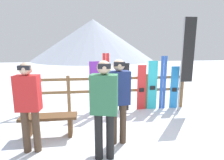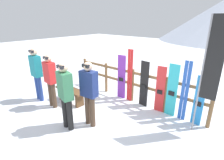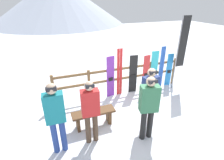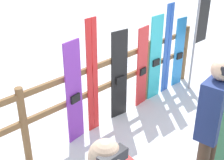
{
  "view_description": "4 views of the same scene",
  "coord_description": "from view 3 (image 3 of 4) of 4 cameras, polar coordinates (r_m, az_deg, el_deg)",
  "views": [
    {
      "loc": [
        -0.54,
        -3.55,
        1.96
      ],
      "look_at": [
        -0.0,
        0.75,
        1.13
      ],
      "focal_mm": 28.0,
      "sensor_mm": 36.0,
      "label": 1
    },
    {
      "loc": [
        3.08,
        -2.94,
        2.71
      ],
      "look_at": [
        -0.35,
        1.01,
        0.84
      ],
      "focal_mm": 28.0,
      "sensor_mm": 36.0,
      "label": 2
    },
    {
      "loc": [
        -2.41,
        -3.74,
        3.33
      ],
      "look_at": [
        -0.57,
        1.06,
        0.91
      ],
      "focal_mm": 28.0,
      "sensor_mm": 36.0,
      "label": 3
    },
    {
      "loc": [
        -2.71,
        -1.5,
        2.89
      ],
      "look_at": [
        -0.24,
        1.03,
        1.11
      ],
      "focal_mm": 50.0,
      "sensor_mm": 36.0,
      "label": 4
    }
  ],
  "objects": [
    {
      "name": "ground_plane",
      "position": [
        5.56,
        9.71,
        -12.06
      ],
      "size": [
        40.0,
        40.0,
        0.0
      ],
      "primitive_type": "plane",
      "color": "white"
    },
    {
      "name": "mountain_backdrop",
      "position": [
        27.5,
        -17.4,
        23.51
      ],
      "size": [
        18.0,
        18.0,
        6.0
      ],
      "color": "#B2BCD1",
      "rests_on": "ground"
    },
    {
      "name": "fence",
      "position": [
        6.48,
        2.88,
        0.86
      ],
      "size": [
        4.92,
        0.1,
        1.12
      ],
      "color": "brown",
      "rests_on": "ground"
    },
    {
      "name": "bench",
      "position": [
        5.02,
        -6.03,
        -11.41
      ],
      "size": [
        1.2,
        0.36,
        0.49
      ],
      "color": "brown",
      "rests_on": "ground"
    },
    {
      "name": "person_teal",
      "position": [
        4.04,
        -18.01,
        -10.55
      ],
      "size": [
        0.43,
        0.25,
        1.8
      ],
      "color": "navy",
      "rests_on": "ground"
    },
    {
      "name": "person_navy",
      "position": [
        4.82,
        12.18,
        -4.25
      ],
      "size": [
        0.45,
        0.29,
        1.73
      ],
      "color": "#4C3828",
      "rests_on": "ground"
    },
    {
      "name": "person_red",
      "position": [
        4.17,
        -7.03,
        -9.21
      ],
      "size": [
        0.43,
        0.26,
        1.69
      ],
      "color": "#4C3828",
      "rests_on": "ground"
    },
    {
      "name": "person_plaid_green",
      "position": [
        4.32,
        11.9,
        -7.86
      ],
      "size": [
        0.49,
        0.34,
        1.74
      ],
      "color": "black",
      "rests_on": "ground"
    },
    {
      "name": "snowboard_purple",
      "position": [
        6.24,
        -0.48,
        0.94
      ],
      "size": [
        0.3,
        0.09,
        1.54
      ],
      "color": "purple",
      "rests_on": "ground"
    },
    {
      "name": "ski_pair_red",
      "position": [
        6.32,
        2.46,
        2.43
      ],
      "size": [
        0.19,
        0.02,
        1.78
      ],
      "color": "red",
      "rests_on": "ground"
    },
    {
      "name": "snowboard_black_stripe",
      "position": [
        6.6,
        6.89,
        1.84
      ],
      "size": [
        0.31,
        0.08,
        1.48
      ],
      "color": "black",
      "rests_on": "ground"
    },
    {
      "name": "snowboard_red",
      "position": [
        6.87,
        11.0,
        2.23
      ],
      "size": [
        0.28,
        0.08,
        1.41
      ],
      "color": "red",
      "rests_on": "ground"
    },
    {
      "name": "snowboard_cyan",
      "position": [
        7.03,
        13.49,
        3.08
      ],
      "size": [
        0.3,
        0.06,
        1.54
      ],
      "color": "#2DBFCC",
      "rests_on": "ground"
    },
    {
      "name": "ski_pair_blue",
      "position": [
        7.2,
        15.84,
        3.99
      ],
      "size": [
        0.19,
        0.02,
        1.68
      ],
      "color": "blue",
      "rests_on": "ground"
    },
    {
      "name": "snowboard_blue",
      "position": [
        7.48,
        18.09,
        3.12
      ],
      "size": [
        0.26,
        0.07,
        1.36
      ],
      "color": "#288CE0",
      "rests_on": "ground"
    },
    {
      "name": "rental_flag",
      "position": [
        7.06,
        21.61,
        10.06
      ],
      "size": [
        0.4,
        0.04,
        2.79
      ],
      "color": "#99999E",
      "rests_on": "ground"
    }
  ]
}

